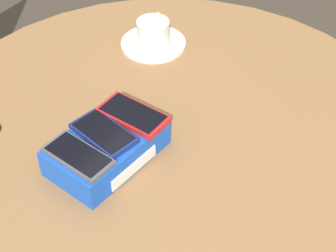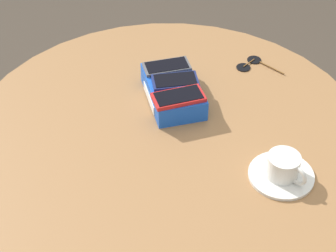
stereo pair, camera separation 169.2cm
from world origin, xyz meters
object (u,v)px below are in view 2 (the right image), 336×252
sunglasses (251,64)px  round_table (168,163)px  phone_gray (167,66)px  phone_red (178,97)px  saucer (281,175)px  coffee_cup (284,166)px  phone_navy (175,81)px  phone_box (173,91)px

sunglasses → round_table: bearing=-57.0°
phone_gray → phone_red: size_ratio=0.97×
round_table → phone_gray: bearing=164.0°
saucer → coffee_cup: size_ratio=1.52×
phone_navy → phone_gray: bearing=-178.3°
phone_box → phone_red: size_ratio=1.67×
coffee_cup → phone_gray: bearing=-159.8°
phone_red → sunglasses: phone_red is taller
coffee_cup → sunglasses: 0.46m
phone_red → sunglasses: 0.33m
phone_gray → saucer: phone_gray is taller
phone_box → phone_red: (0.07, -0.01, 0.04)m
round_table → phone_red: (-0.05, 0.04, 0.18)m
phone_box → phone_red: phone_red is taller
phone_navy → coffee_cup: phone_navy is taller
round_table → sunglasses: bearing=123.0°
round_table → phone_gray: 0.27m
saucer → coffee_cup: 0.03m
phone_box → saucer: size_ratio=1.43×
coffee_cup → round_table: bearing=-137.5°
phone_gray → phone_red: 0.14m
phone_navy → saucer: (0.35, 0.15, -0.06)m
saucer → sunglasses: saucer is taller
phone_box → phone_gray: size_ratio=1.72×
saucer → sunglasses: 0.45m
phone_box → saucer: 0.39m
phone_box → coffee_cup: 0.39m
phone_gray → phone_navy: (0.07, 0.00, 0.00)m
phone_gray → phone_box: bearing=-3.0°
round_table → phone_navy: (-0.12, 0.06, 0.18)m
round_table → saucer: size_ratio=6.78×
phone_gray → phone_red: phone_red is taller
phone_gray → phone_navy: size_ratio=0.99×
saucer → phone_red: bearing=-149.4°
phone_red → saucer: bearing=30.6°
round_table → phone_gray: phone_gray is taller
phone_navy → sunglasses: bearing=108.3°
phone_box → sunglasses: size_ratio=1.84×
round_table → coffee_cup: size_ratio=10.28×
saucer → sunglasses: size_ratio=1.28×
phone_gray → saucer: 0.45m
phone_red → coffee_cup: (0.28, 0.17, -0.03)m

